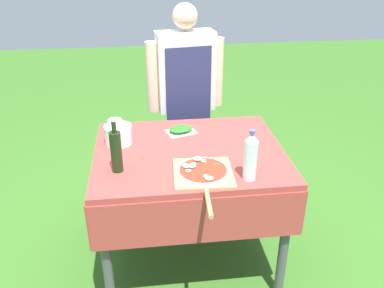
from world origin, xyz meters
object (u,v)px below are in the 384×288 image
pizza_on_peel (203,173)px  oil_bottle (116,151)px  herb_container (181,130)px  mixing_tub (118,135)px  person_cook (186,91)px  water_bottle (251,156)px  sauce_jar (115,127)px  prep_table (189,167)px

pizza_on_peel → oil_bottle: oil_bottle is taller
herb_container → mixing_tub: bearing=-164.6°
oil_bottle → mixing_tub: size_ratio=1.86×
person_cook → mixing_tub: (-0.48, -0.62, -0.04)m
person_cook → pizza_on_peel: 1.06m
pizza_on_peel → oil_bottle: bearing=170.2°
pizza_on_peel → water_bottle: bearing=-12.1°
mixing_tub → sauce_jar: 0.16m
water_bottle → herb_container: bearing=116.5°
person_cook → herb_container: person_cook is taller
mixing_tub → sauce_jar: bearing=99.6°
water_bottle → herb_container: (-0.30, 0.60, -0.11)m
herb_container → sauce_jar: sauce_jar is taller
prep_table → person_cook: size_ratio=0.73×
prep_table → sauce_jar: bearing=145.8°
person_cook → water_bottle: bearing=93.0°
oil_bottle → pizza_on_peel: bearing=-12.7°
person_cook → oil_bottle: person_cook is taller
person_cook → sauce_jar: size_ratio=16.32×
prep_table → sauce_jar: (-0.44, 0.30, 0.15)m
person_cook → prep_table: bearing=77.5°
person_cook → water_bottle: (0.21, -1.12, 0.04)m
person_cook → herb_container: (-0.09, -0.51, -0.08)m
pizza_on_peel → mixing_tub: 0.63m
person_cook → sauce_jar: bearing=34.5°
oil_bottle → herb_container: bearing=48.7°
person_cook → pizza_on_peel: size_ratio=2.81×
oil_bottle → sauce_jar: 0.50m
pizza_on_peel → sauce_jar: bearing=132.3°
person_cook → sauce_jar: 0.69m
pizza_on_peel → water_bottle: 0.27m
mixing_tub → sauce_jar: size_ratio=1.75×
water_bottle → sauce_jar: water_bottle is taller
prep_table → oil_bottle: 0.51m
prep_table → oil_bottle: oil_bottle is taller
prep_table → water_bottle: size_ratio=4.07×
prep_table → pizza_on_peel: pizza_on_peel is taller
person_cook → oil_bottle: bearing=55.7°
water_bottle → mixing_tub: size_ratio=1.68×
water_bottle → herb_container: size_ratio=1.32×
prep_table → person_cook: (0.06, 0.76, 0.21)m
herb_container → mixing_tub: mixing_tub is taller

